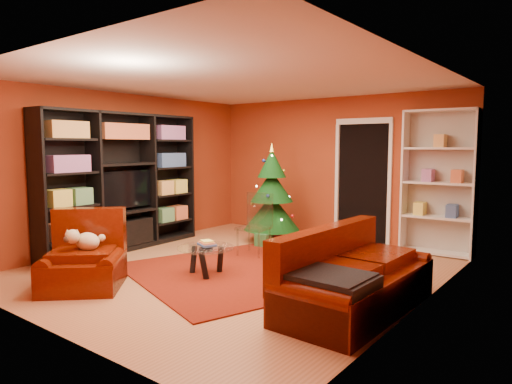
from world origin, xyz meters
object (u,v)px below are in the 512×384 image
Objects in this scene: rug at (253,269)px; gift_box_green at (263,240)px; christmas_tree at (272,194)px; dog at (88,242)px; coffee_table at (206,261)px; media_unit at (122,182)px; armchair at (83,258)px; gift_box_red at (273,232)px; sofa at (357,270)px; acrylic_chair at (254,228)px; white_bookshelf at (439,183)px.

rug is 1.46m from gift_box_green.
dog is at bearing -93.95° from christmas_tree.
coffee_table is at bearing -118.01° from rug.
media_unit is 3.03× the size of armchair.
gift_box_red is (1.46, 2.23, -1.01)m from media_unit.
christmas_tree is 0.87m from gift_box_green.
sofa is 2.28× the size of acrylic_chair.
white_bookshelf reaches higher than armchair.
media_unit is at bearing -172.67° from rug.
christmas_tree reaches higher than gift_box_red.
gift_box_red is 0.26× the size of acrylic_chair.
coffee_table is at bearing -76.25° from christmas_tree.
gift_box_red is 0.58× the size of dog.
sofa is 2.60m from acrylic_chair.
gift_box_red is 0.24× the size of armchair.
dog is at bearing 45.00° from armchair.
white_bookshelf is at bearing 13.36° from dog.
acrylic_chair is (0.64, 2.54, 0.06)m from armchair.
gift_box_red is at bearing 50.55° from sofa.
sofa is 2.16m from coffee_table.
white_bookshelf is at bearing 31.84° from media_unit.
rug is 1.95m from sofa.
rug is at bearing 16.33° from armchair.
white_bookshelf is at bearing 13.77° from armchair.
white_bookshelf is 5.23m from dog.
media_unit is at bearing 88.42° from sofa.
rug is at bearing -62.25° from christmas_tree.
rug is 3.25m from white_bookshelf.
armchair is at bearing -113.55° from acrylic_chair.
acrylic_chair is at bearing -68.97° from christmas_tree.
christmas_tree is at bearing 103.75° from coffee_table.
christmas_tree is 7.74× the size of gift_box_green.
media_unit is 2.85m from gift_box_red.
gift_box_green is 3.19m from armchair.
rug is 3.53× the size of acrylic_chair.
sofa reaches higher than dog.
gift_box_red is at bearing 117.97° from rug.
dog is (-0.11, -3.75, 0.45)m from gift_box_red.
rug is 2.73m from media_unit.
dog is (-1.12, -1.83, 0.55)m from rug.
media_unit is 2.31m from acrylic_chair.
gift_box_green is at bearing 40.15° from armchair.
sofa is (2.57, -1.82, 0.32)m from gift_box_green.
dog is at bearing -91.62° from gift_box_red.
gift_box_green is 0.10× the size of white_bookshelf.
sofa reaches higher than coffee_table.
armchair reaches higher than dog.
coffee_table is at bearing -92.03° from acrylic_chair.
gift_box_green is 0.11× the size of sofa.
media_unit is at bearing -163.68° from acrylic_chair.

